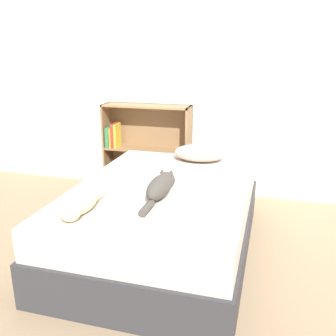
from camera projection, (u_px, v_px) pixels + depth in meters
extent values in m
plane|color=#997F60|center=(163.00, 248.00, 2.98)|extent=(8.00, 8.00, 0.00)
cube|color=silver|center=(200.00, 76.00, 3.86)|extent=(8.00, 0.06, 2.50)
cube|color=#333338|center=(163.00, 231.00, 2.94)|extent=(1.31, 1.90, 0.31)
cube|color=beige|center=(163.00, 200.00, 2.86)|extent=(1.27, 1.85, 0.22)
ellipsoid|color=#B29E8E|center=(199.00, 153.00, 3.46)|extent=(0.47, 0.34, 0.14)
ellipsoid|color=beige|center=(82.00, 200.00, 2.35)|extent=(0.16, 0.35, 0.16)
sphere|color=beige|center=(70.00, 211.00, 2.22)|extent=(0.14, 0.14, 0.14)
cone|color=beige|center=(75.00, 200.00, 2.19)|extent=(0.04, 0.04, 0.03)
cone|color=beige|center=(63.00, 199.00, 2.21)|extent=(0.04, 0.04, 0.03)
cylinder|color=beige|center=(99.00, 195.00, 2.58)|extent=(0.06, 0.16, 0.06)
ellipsoid|color=#47423D|center=(160.00, 187.00, 2.60)|extent=(0.15, 0.40, 0.15)
sphere|color=#47423D|center=(167.00, 180.00, 2.76)|extent=(0.13, 0.13, 0.13)
cone|color=#47423D|center=(162.00, 171.00, 2.75)|extent=(0.04, 0.04, 0.03)
cone|color=#47423D|center=(171.00, 172.00, 2.73)|extent=(0.04, 0.04, 0.03)
cylinder|color=#47423D|center=(147.00, 208.00, 2.37)|extent=(0.05, 0.18, 0.05)
cube|color=#8E6B47|center=(108.00, 146.00, 4.20)|extent=(0.02, 0.26, 0.96)
cube|color=#8E6B47|center=(188.00, 152.00, 3.96)|extent=(0.02, 0.26, 0.96)
cube|color=#8E6B47|center=(148.00, 189.00, 4.22)|extent=(0.95, 0.26, 0.02)
cube|color=#8E6B47|center=(146.00, 106.00, 3.93)|extent=(0.95, 0.26, 0.02)
cube|color=#8E6B47|center=(147.00, 149.00, 4.08)|extent=(0.91, 0.26, 0.02)
cube|color=#8E6B47|center=(150.00, 147.00, 4.19)|extent=(0.95, 0.02, 0.96)
cube|color=#337F47|center=(110.00, 137.00, 4.11)|extent=(0.04, 0.16, 0.22)
cube|color=orange|center=(113.00, 137.00, 4.10)|extent=(0.02, 0.16, 0.22)
cube|color=#B7332D|center=(115.00, 135.00, 4.09)|extent=(0.02, 0.16, 0.27)
cube|color=gold|center=(117.00, 136.00, 4.08)|extent=(0.02, 0.16, 0.26)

